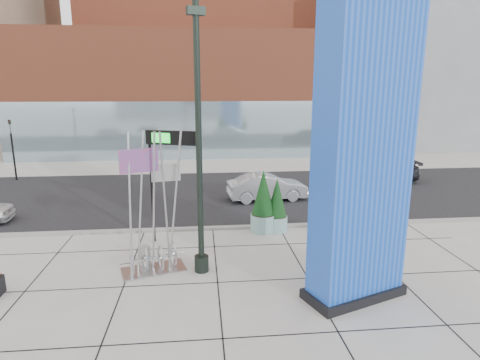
{
  "coord_description": "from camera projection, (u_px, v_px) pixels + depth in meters",
  "views": [
    {
      "loc": [
        0.56,
        -12.94,
        6.21
      ],
      "look_at": [
        2.03,
        2.0,
        2.71
      ],
      "focal_mm": 30.0,
      "sensor_mm": 36.0,
      "label": 1
    }
  ],
  "objects": [
    {
      "name": "ground",
      "position": [
        188.0,
        270.0,
        13.9
      ],
      "size": [
        160.0,
        160.0,
        0.0
      ],
      "primitive_type": "plane",
      "color": "#9E9991",
      "rests_on": "ground"
    },
    {
      "name": "street_asphalt",
      "position": [
        193.0,
        195.0,
        23.59
      ],
      "size": [
        80.0,
        12.0,
        0.02
      ],
      "primitive_type": "cube",
      "color": "black",
      "rests_on": "ground"
    },
    {
      "name": "curb_edge",
      "position": [
        190.0,
        229.0,
        17.76
      ],
      "size": [
        80.0,
        0.3,
        0.12
      ],
      "primitive_type": "cube",
      "color": "gray",
      "rests_on": "ground"
    },
    {
      "name": "tower_podium",
      "position": [
        204.0,
        94.0,
        38.92
      ],
      "size": [
        34.0,
        10.0,
        11.0
      ],
      "primitive_type": "cube",
      "color": "#AB4E31",
      "rests_on": "ground"
    },
    {
      "name": "tower_glass_front",
      "position": [
        206.0,
        130.0,
        34.95
      ],
      "size": [
        34.0,
        0.6,
        5.0
      ],
      "primitive_type": "cube",
      "color": "#8CA5B2",
      "rests_on": "ground"
    },
    {
      "name": "building_grey_parking",
      "position": [
        425.0,
        61.0,
        45.35
      ],
      "size": [
        20.0,
        18.0,
        18.0
      ],
      "primitive_type": "cube",
      "color": "slate",
      "rests_on": "ground"
    },
    {
      "name": "blue_pylon",
      "position": [
        364.0,
        136.0,
        11.09
      ],
      "size": [
        3.31,
        2.34,
        10.09
      ],
      "rotation": [
        0.0,
        0.0,
        0.37
      ],
      "color": "#0C44C1",
      "rests_on": "ground"
    },
    {
      "name": "lamp_post",
      "position": [
        199.0,
        168.0,
        13.03
      ],
      "size": [
        0.6,
        0.49,
        8.86
      ],
      "rotation": [
        0.0,
        0.0,
        0.28
      ],
      "color": "black",
      "rests_on": "ground"
    },
    {
      "name": "public_art_sculpture",
      "position": [
        153.0,
        236.0,
        13.59
      ],
      "size": [
        2.36,
        1.64,
        4.86
      ],
      "rotation": [
        0.0,
        0.0,
        0.3
      ],
      "color": "#B7B9BC",
      "rests_on": "ground"
    },
    {
      "name": "concrete_bollard",
      "position": [
        145.0,
        255.0,
        14.22
      ],
      "size": [
        0.38,
        0.38,
        0.74
      ],
      "primitive_type": "cylinder",
      "color": "gray",
      "rests_on": "ground"
    },
    {
      "name": "overhead_street_sign",
      "position": [
        170.0,
        146.0,
        15.72
      ],
      "size": [
        2.09,
        0.9,
        4.57
      ],
      "rotation": [
        0.0,
        0.0,
        -0.34
      ],
      "color": "black",
      "rests_on": "ground"
    },
    {
      "name": "round_planter_east",
      "position": [
        353.0,
        218.0,
        16.02
      ],
      "size": [
        0.93,
        0.93,
        2.32
      ],
      "color": "#84B2AC",
      "rests_on": "ground"
    },
    {
      "name": "round_planter_mid",
      "position": [
        263.0,
        202.0,
        17.4
      ],
      "size": [
        1.11,
        1.11,
        2.76
      ],
      "color": "#84B2AC",
      "rests_on": "ground"
    },
    {
      "name": "round_planter_west",
      "position": [
        277.0,
        206.0,
        17.5
      ],
      "size": [
        0.95,
        0.95,
        2.39
      ],
      "color": "#84B2AC",
      "rests_on": "ground"
    },
    {
      "name": "car_silver_mid",
      "position": [
        267.0,
        187.0,
        22.37
      ],
      "size": [
        4.58,
        1.99,
        1.47
      ],
      "primitive_type": "imported",
      "rotation": [
        0.0,
        0.0,
        1.67
      ],
      "color": "#AAACB2",
      "rests_on": "ground"
    },
    {
      "name": "car_dark_east",
      "position": [
        379.0,
        172.0,
        26.54
      ],
      "size": [
        5.07,
        2.2,
        1.45
      ],
      "primitive_type": "imported",
      "rotation": [
        0.0,
        0.0,
        -1.6
      ],
      "color": "black",
      "rests_on": "ground"
    },
    {
      "name": "traffic_signal",
      "position": [
        12.0,
        147.0,
        26.77
      ],
      "size": [
        0.15,
        0.18,
        4.1
      ],
      "color": "black",
      "rests_on": "ground"
    }
  ]
}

